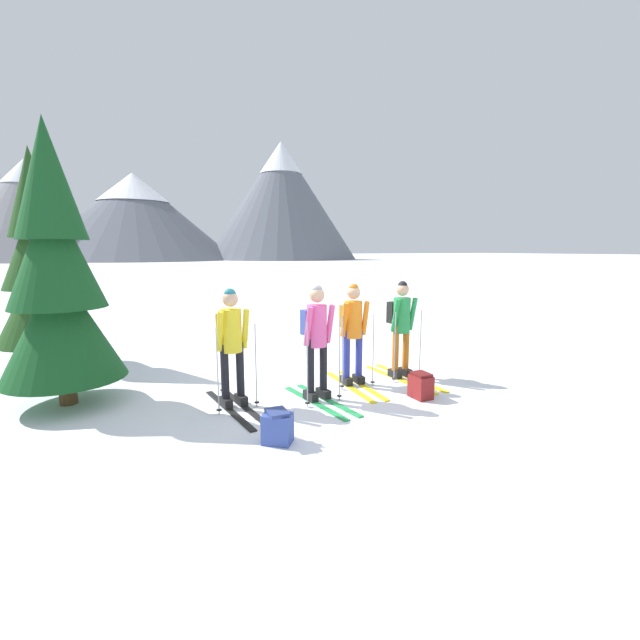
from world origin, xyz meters
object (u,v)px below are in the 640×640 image
backpack_on_snow_beside (278,427)px  pine_tree_mid (40,267)px  skier_in_pink (316,336)px  backpack_on_snow_front (421,386)px  skier_in_orange (353,329)px  skier_in_green (401,325)px  skier_in_yellow (231,342)px  pine_tree_near (57,279)px

backpack_on_snow_beside → pine_tree_mid: bearing=119.7°
skier_in_pink → backpack_on_snow_front: skier_in_pink is taller
skier_in_pink → skier_in_orange: 0.92m
skier_in_green → pine_tree_mid: (-5.65, 3.57, 0.92)m
skier_in_green → skier_in_yellow: bearing=-175.4°
pine_tree_near → backpack_on_snow_beside: size_ratio=9.66×
skier_in_orange → pine_tree_near: size_ratio=0.42×
pine_tree_near → backpack_on_snow_front: 5.28m
skier_in_orange → pine_tree_mid: size_ratio=0.41×
pine_tree_mid → backpack_on_snow_beside: pine_tree_mid is taller
skier_in_pink → pine_tree_mid: pine_tree_mid is taller
skier_in_yellow → backpack_on_snow_beside: skier_in_yellow is taller
pine_tree_near → backpack_on_snow_beside: (2.31, -2.39, -1.58)m
skier_in_green → pine_tree_mid: pine_tree_mid is taller
pine_tree_near → backpack_on_snow_front: size_ratio=10.17×
pine_tree_mid → skier_in_pink: bearing=-45.9°
skier_in_green → pine_tree_near: (-5.02, 0.79, 0.86)m
skier_in_yellow → pine_tree_near: 2.50m
skier_in_yellow → skier_in_pink: skier_in_pink is taller
skier_in_pink → skier_in_orange: (0.81, 0.43, -0.03)m
pine_tree_near → skier_in_pink: bearing=-20.9°
backpack_on_snow_front → skier_in_green: bearing=72.7°
skier_in_yellow → pine_tree_mid: 4.78m
pine_tree_near → skier_in_green: bearing=-9.0°
skier_in_green → backpack_on_snow_beside: bearing=-149.5°
pine_tree_mid → backpack_on_snow_front: bearing=-40.6°
skier_in_yellow → skier_in_pink: 1.19m
skier_in_pink → pine_tree_near: pine_tree_near is taller
skier_in_orange → backpack_on_snow_beside: bearing=-138.6°
backpack_on_snow_front → skier_in_orange: bearing=122.1°
skier_in_pink → skier_in_orange: size_ratio=1.02×
skier_in_pink → backpack_on_snow_beside: 1.67m
backpack_on_snow_front → skier_in_pink: bearing=159.0°
pine_tree_near → backpack_on_snow_beside: 3.68m
pine_tree_near → skier_in_yellow: bearing=-26.0°
pine_tree_near → pine_tree_mid: 2.84m
skier_in_orange → backpack_on_snow_beside: 2.48m
skier_in_orange → pine_tree_near: pine_tree_near is taller
skier_in_orange → backpack_on_snow_front: 1.37m
backpack_on_snow_front → backpack_on_snow_beside: 2.46m
skier_in_yellow → pine_tree_mid: bearing=125.8°
skier_in_green → backpack_on_snow_beside: size_ratio=4.54×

